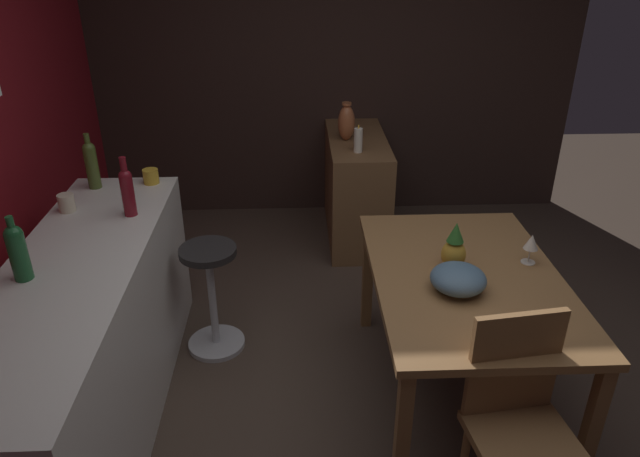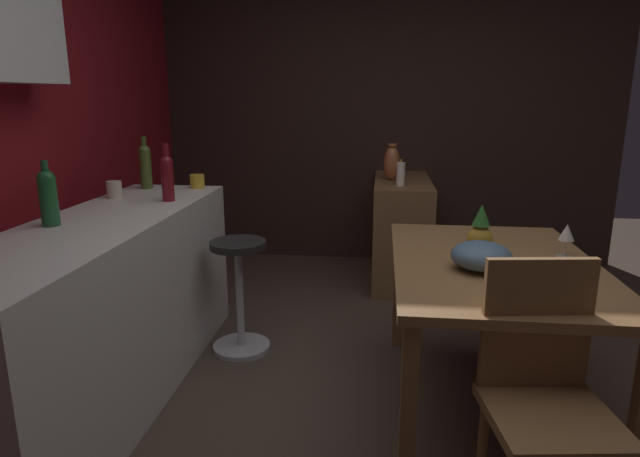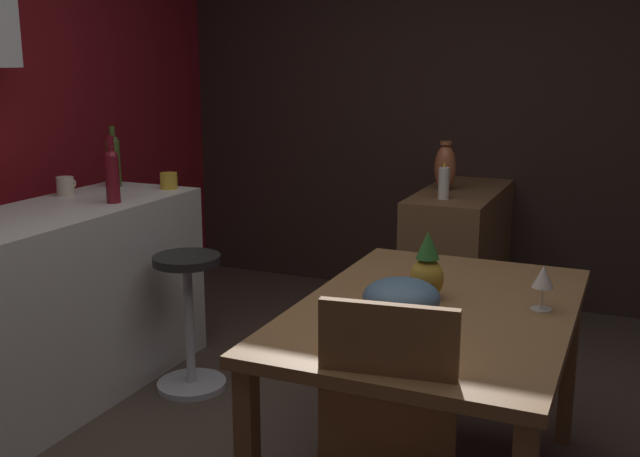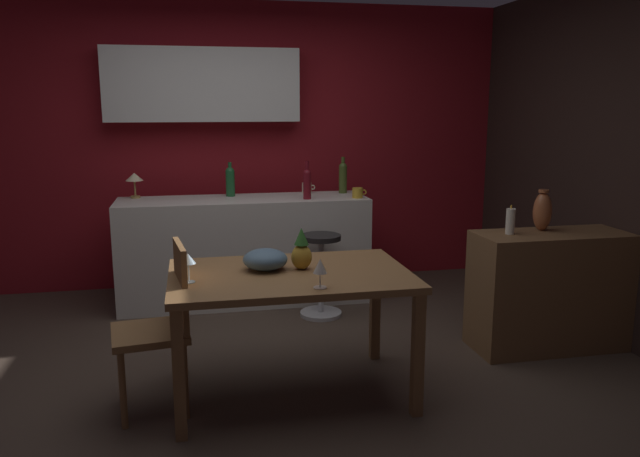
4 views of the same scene
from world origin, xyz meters
name	(u,v)px [view 1 (image 1 of 4)]	position (x,y,z in m)	size (l,w,h in m)	color
ground_plane	(381,407)	(0.00, 0.00, 0.00)	(9.00, 9.00, 0.00)	#47382D
wall_side_right	(309,60)	(2.55, 0.30, 1.30)	(0.10, 4.40, 2.60)	#33231E
dining_table	(465,289)	(0.10, -0.40, 0.66)	(1.36, 0.91, 0.74)	olive
kitchen_counter	(87,347)	(-0.01, 1.44, 0.45)	(2.10, 0.60, 0.90)	silver
sideboard_cabinet	(356,187)	(2.00, -0.05, 0.41)	(1.10, 0.44, 0.82)	brown
chair_near_window	(519,420)	(-0.62, -0.44, 0.51)	(0.45, 0.45, 0.94)	olive
bar_stool	(212,296)	(0.56, 0.92, 0.36)	(0.34, 0.34, 0.67)	#262323
wine_glass_left	(533,323)	(-0.46, -0.49, 0.86)	(0.08, 0.08, 0.16)	silver
wine_glass_right	(531,243)	(0.21, -0.74, 0.85)	(0.07, 0.07, 0.16)	silver
pineapple_centerpiece	(454,249)	(0.18, -0.34, 0.84)	(0.12, 0.12, 0.24)	gold
fruit_bowl	(458,279)	(-0.03, -0.31, 0.80)	(0.26, 0.26, 0.12)	slate
wine_bottle_green	(17,250)	(-0.10, 1.60, 1.04)	(0.08, 0.08, 0.29)	#1E592D
wine_bottle_olive	(91,163)	(0.90, 1.59, 1.05)	(0.07, 0.07, 0.32)	#475623
wine_bottle_ruby	(127,190)	(0.52, 1.29, 1.04)	(0.07, 0.07, 0.32)	maroon
cup_cream	(67,203)	(0.58, 1.64, 0.95)	(0.12, 0.09, 0.09)	beige
cup_mustard	(151,176)	(0.95, 1.28, 0.94)	(0.13, 0.09, 0.09)	gold
pillar_candle_tall	(358,140)	(1.67, -0.02, 0.91)	(0.06, 0.06, 0.20)	white
vase_copper	(346,122)	(1.94, 0.04, 0.96)	(0.13, 0.13, 0.29)	#B26038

